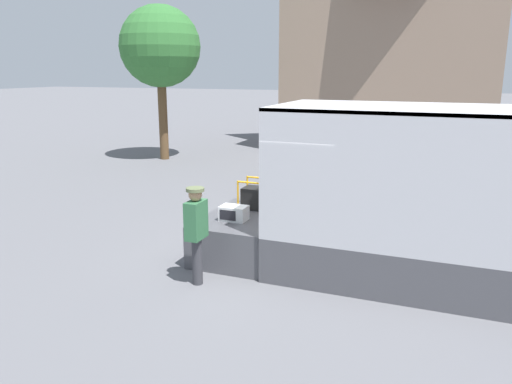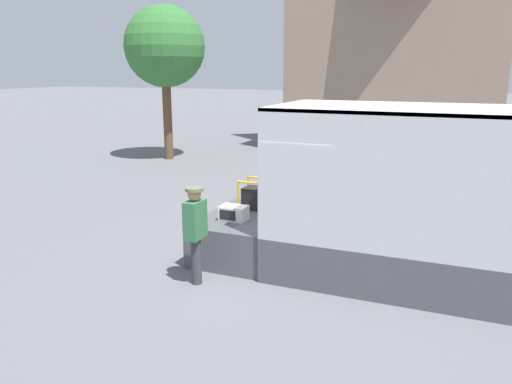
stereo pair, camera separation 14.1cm
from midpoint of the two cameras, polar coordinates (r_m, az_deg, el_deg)
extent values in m
plane|color=slate|center=(9.96, 2.50, -7.59)|extent=(160.00, 160.00, 0.00)
cube|color=#4C4C51|center=(9.38, 15.53, -6.84)|extent=(4.43, 2.48, 0.81)
cube|color=silver|center=(10.15, 16.85, 3.52)|extent=(4.43, 0.06, 2.23)
cube|color=silver|center=(7.79, 15.24, 0.65)|extent=(4.43, 0.06, 2.23)
cube|color=silver|center=(8.83, 16.62, 9.18)|extent=(4.43, 2.48, 0.06)
cylinder|color=orange|center=(9.71, 10.32, -2.28)|extent=(0.27, 0.27, 0.34)
cube|color=#2D7F33|center=(8.59, 19.36, -5.10)|extent=(0.44, 0.32, 0.30)
cube|color=#2D7F33|center=(9.90, 20.43, -2.60)|extent=(0.44, 0.32, 0.35)
cube|color=#4C4C51|center=(10.07, -1.58, -4.87)|extent=(1.52, 2.35, 0.81)
cube|color=white|center=(9.60, -2.96, -2.43)|extent=(0.51, 0.35, 0.28)
cube|color=black|center=(9.46, -3.69, -2.67)|extent=(0.33, 0.01, 0.19)
cube|color=black|center=(10.39, -0.57, -0.68)|extent=(0.45, 0.43, 0.45)
cylinder|color=slate|center=(10.32, 0.37, -0.65)|extent=(0.17, 0.24, 0.24)
cylinder|color=orange|center=(10.25, -2.47, -0.40)|extent=(0.04, 0.04, 0.62)
cylinder|color=orange|center=(10.05, 0.30, -0.67)|extent=(0.04, 0.04, 0.62)
cylinder|color=orange|center=(10.70, -1.38, 0.22)|extent=(0.04, 0.04, 0.62)
cylinder|color=orange|center=(10.51, 1.30, -0.03)|extent=(0.04, 0.04, 0.62)
cylinder|color=orange|center=(10.08, -1.11, 1.07)|extent=(0.53, 0.04, 0.04)
cylinder|color=orange|center=(10.53, -0.05, 1.63)|extent=(0.53, 0.04, 0.04)
cylinder|color=#38383D|center=(8.75, -7.20, -7.86)|extent=(0.18, 0.18, 0.83)
cube|color=#336B42|center=(8.50, -7.35, -3.18)|extent=(0.24, 0.44, 0.66)
sphere|color=tan|center=(8.38, -7.44, -0.28)|extent=(0.23, 0.23, 0.23)
cylinder|color=#606B47|center=(8.36, -7.46, 0.29)|extent=(0.31, 0.31, 0.06)
cube|color=gray|center=(24.61, 15.17, 13.20)|extent=(8.88, 6.66, 7.14)
cylinder|color=brown|center=(21.06, -10.74, 7.88)|extent=(0.36, 0.36, 3.09)
sphere|color=#337033|center=(20.98, -11.12, 16.02)|extent=(3.22, 3.22, 3.22)
camera|label=1|loc=(0.07, -90.43, -0.10)|focal=35.00mm
camera|label=2|loc=(0.07, 89.57, 0.10)|focal=35.00mm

